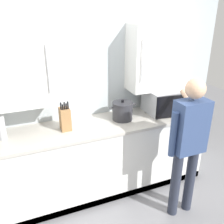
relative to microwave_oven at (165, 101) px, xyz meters
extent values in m
cube|color=#B2BCC1|center=(-0.93, 0.32, 0.26)|extent=(3.69, 0.10, 2.71)
cube|color=white|center=(-1.77, 0.11, 0.56)|extent=(0.74, 0.32, 0.81)
cylinder|color=#B7BABF|center=(-1.46, -0.06, 0.56)|extent=(0.01, 0.01, 0.49)
cube|color=white|center=(-0.09, 0.11, 0.56)|extent=(0.74, 0.32, 0.81)
cylinder|color=#B7BABF|center=(-0.40, -0.06, 0.56)|extent=(0.01, 0.01, 0.49)
cube|color=white|center=(-0.93, -0.03, -0.64)|extent=(2.76, 0.59, 0.91)
cube|color=#BCB7AD|center=(-0.93, -0.03, -0.17)|extent=(2.80, 0.63, 0.03)
cube|color=black|center=(-0.93, -0.31, -1.05)|extent=(2.76, 0.04, 0.09)
cube|color=#B7BABF|center=(0.02, 0.01, 0.00)|extent=(0.53, 0.39, 0.31)
cube|color=beige|center=(-0.05, 0.00, 0.00)|extent=(0.34, 0.33, 0.24)
cube|color=black|center=(0.21, -0.19, 0.00)|extent=(0.15, 0.01, 0.28)
cube|color=black|center=(-0.05, -0.20, 0.00)|extent=(0.38, 0.06, 0.28)
cylinder|color=#B7BABF|center=(-1.98, 0.00, -0.04)|extent=(0.08, 0.08, 0.23)
cube|color=#A37547|center=(-1.32, -0.02, -0.03)|extent=(0.11, 0.15, 0.25)
cylinder|color=black|center=(-1.36, -0.04, 0.14)|extent=(0.02, 0.02, 0.09)
cylinder|color=black|center=(-1.34, -0.04, 0.13)|extent=(0.02, 0.02, 0.06)
cylinder|color=black|center=(-1.32, -0.04, 0.14)|extent=(0.02, 0.02, 0.08)
cylinder|color=black|center=(-1.30, -0.04, 0.13)|extent=(0.02, 0.02, 0.07)
cylinder|color=black|center=(-1.28, -0.04, 0.14)|extent=(0.02, 0.02, 0.09)
cylinder|color=#2D2D33|center=(-0.61, -0.02, -0.05)|extent=(0.25, 0.25, 0.21)
cylinder|color=#2D2D33|center=(-0.61, -0.02, 0.06)|extent=(0.25, 0.25, 0.02)
cylinder|color=black|center=(-0.61, -0.02, 0.09)|extent=(0.04, 0.04, 0.03)
cylinder|color=#2D2D33|center=(-0.76, -0.02, 0.02)|extent=(0.05, 0.02, 0.02)
cylinder|color=#2D2D33|center=(-0.47, -0.02, 0.02)|extent=(0.05, 0.02, 0.02)
cylinder|color=#282D3D|center=(-0.29, -0.76, -0.69)|extent=(0.11, 0.11, 0.82)
cylinder|color=#282D3D|center=(-0.09, -0.76, -0.69)|extent=(0.11, 0.11, 0.82)
cube|color=#334775|center=(-0.19, -0.76, 0.00)|extent=(0.34, 0.20, 0.57)
sphere|color=#DBAD89|center=(-0.19, -0.76, 0.41)|extent=(0.20, 0.20, 0.20)
cylinder|color=#DBAD89|center=(0.00, -0.54, 0.14)|extent=(0.11, 0.47, 0.24)
cylinder|color=#334775|center=(-0.39, -0.76, -0.05)|extent=(0.07, 0.07, 0.48)
camera|label=1|loc=(-1.78, -2.53, 1.11)|focal=39.40mm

